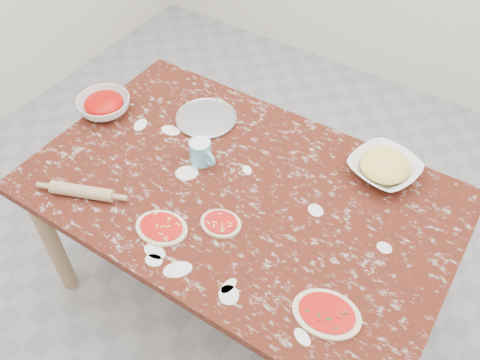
% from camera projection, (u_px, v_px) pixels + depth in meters
% --- Properties ---
extents(ground, '(4.00, 4.00, 0.00)m').
position_uv_depth(ground, '(240.00, 290.00, 2.48)').
color(ground, gray).
extents(worktable, '(1.60, 1.00, 0.75)m').
position_uv_depth(worktable, '(240.00, 203.00, 1.99)').
color(worktable, '#41160D').
rests_on(worktable, ground).
extents(pizza_tray, '(0.34, 0.34, 0.01)m').
position_uv_depth(pizza_tray, '(206.00, 119.00, 2.19)').
color(pizza_tray, '#B2B2B7').
rests_on(pizza_tray, worktable).
extents(sauce_bowl, '(0.24, 0.24, 0.07)m').
position_uv_depth(sauce_bowl, '(104.00, 106.00, 2.20)').
color(sauce_bowl, white).
rests_on(sauce_bowl, worktable).
extents(cheese_bowl, '(0.31, 0.31, 0.06)m').
position_uv_depth(cheese_bowl, '(384.00, 169.00, 1.95)').
color(cheese_bowl, white).
rests_on(cheese_bowl, worktable).
extents(flour_mug, '(0.13, 0.09, 0.10)m').
position_uv_depth(flour_mug, '(201.00, 152.00, 1.99)').
color(flour_mug, '#6DB3C9').
rests_on(flour_mug, worktable).
extents(pizza_left, '(0.22, 0.18, 0.02)m').
position_uv_depth(pizza_left, '(162.00, 228.00, 1.79)').
color(pizza_left, beige).
rests_on(pizza_left, worktable).
extents(pizza_mid, '(0.17, 0.15, 0.02)m').
position_uv_depth(pizza_mid, '(221.00, 223.00, 1.80)').
color(pizza_mid, beige).
rests_on(pizza_mid, worktable).
extents(pizza_right, '(0.24, 0.20, 0.02)m').
position_uv_depth(pizza_right, '(327.00, 314.00, 1.57)').
color(pizza_right, beige).
rests_on(pizza_right, worktable).
extents(rolling_pin, '(0.24, 0.14, 0.05)m').
position_uv_depth(rolling_pin, '(82.00, 191.00, 1.88)').
color(rolling_pin, tan).
rests_on(rolling_pin, worktable).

